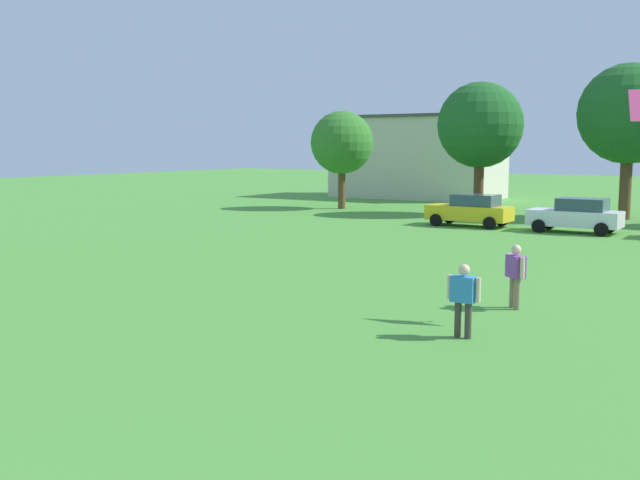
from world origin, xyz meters
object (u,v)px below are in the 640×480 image
object	(u,v)px
bystander_midfield	(516,271)
parked_car_white_1	(576,215)
adult_bystander	(464,294)
tree_left	(480,125)
tree_center	(629,114)
tree_far_left	(342,143)
parked_car_yellow_0	(471,210)

from	to	relation	value
bystander_midfield	parked_car_white_1	bearing A→B (deg)	142.09
adult_bystander	tree_left	distance (m)	30.31
adult_bystander	parked_car_white_1	xyz separation A→B (m)	(-3.10, 21.88, -0.12)
parked_car_white_1	tree_center	distance (m)	9.70
adult_bystander	tree_center	xyz separation A→B (m)	(-2.49, 30.11, 4.97)
bystander_midfield	parked_car_white_1	distance (m)	18.60
tree_far_left	tree_left	xyz separation A→B (m)	(9.37, 0.50, 1.02)
parked_car_yellow_0	tree_center	xyz separation A→B (m)	(6.00, 8.26, 5.09)
tree_far_left	tree_left	size ratio (longest dim) A/B	0.81
bystander_midfield	tree_far_left	size ratio (longest dim) A/B	0.26
tree_far_left	bystander_midfield	bearing A→B (deg)	-50.50
parked_car_white_1	tree_far_left	world-z (taller)	tree_far_left
bystander_midfield	parked_car_yellow_0	distance (m)	20.19
tree_left	tree_far_left	bearing A→B (deg)	-176.94
parked_car_yellow_0	tree_far_left	world-z (taller)	tree_far_left
bystander_midfield	parked_car_yellow_0	world-z (taller)	parked_car_yellow_0
parked_car_yellow_0	tree_center	world-z (taller)	tree_center
bystander_midfield	tree_far_left	xyz separation A→B (m)	(-19.83, 24.06, 3.38)
parked_car_yellow_0	tree_center	size ratio (longest dim) A/B	0.49
parked_car_white_1	tree_left	distance (m)	10.66
bystander_midfield	adult_bystander	bearing A→B (deg)	-47.16
parked_car_yellow_0	tree_far_left	bearing A→B (deg)	-26.79
bystander_midfield	tree_center	bearing A→B (deg)	137.89
adult_bystander	parked_car_white_1	size ratio (longest dim) A/B	0.38
adult_bystander	parked_car_yellow_0	distance (m)	23.45
tree_far_left	tree_center	bearing A→B (deg)	8.27
adult_bystander	parked_car_yellow_0	world-z (taller)	parked_car_yellow_0
bystander_midfield	tree_far_left	world-z (taller)	tree_far_left
parked_car_yellow_0	parked_car_white_1	size ratio (longest dim) A/B	1.00
tree_left	tree_center	size ratio (longest dim) A/B	0.91
parked_car_yellow_0	tree_left	distance (m)	7.96
adult_bystander	bystander_midfield	xyz separation A→B (m)	(-0.02, 3.53, 0.02)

